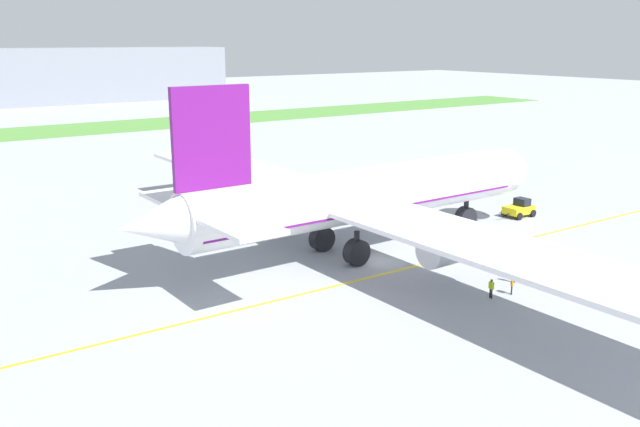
{
  "coord_description": "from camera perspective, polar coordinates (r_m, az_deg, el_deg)",
  "views": [
    {
      "loc": [
        -40.29,
        -48.79,
        21.08
      ],
      "look_at": [
        -1.87,
        6.76,
        3.77
      ],
      "focal_mm": 38.42,
      "sensor_mm": 36.0,
      "label": 1
    }
  ],
  "objects": [
    {
      "name": "ground_plane",
      "position": [
        66.7,
        4.64,
        -4.1
      ],
      "size": [
        600.0,
        600.0,
        0.0
      ],
      "primitive_type": "plane",
      "color": "#9399A0",
      "rests_on": "ground"
    },
    {
      "name": "apron_taxi_line",
      "position": [
        64.52,
        6.34,
        -4.78
      ],
      "size": [
        280.0,
        0.36,
        0.01
      ],
      "primitive_type": "cube",
      "color": "yellow",
      "rests_on": "ground"
    },
    {
      "name": "grass_median_strip",
      "position": [
        173.25,
        -21.09,
        6.45
      ],
      "size": [
        320.0,
        24.0,
        0.1
      ],
      "primitive_type": "cube",
      "color": "#4C8438",
      "rests_on": "ground"
    },
    {
      "name": "airliner_foreground",
      "position": [
        67.95,
        3.27,
        1.43
      ],
      "size": [
        48.92,
        76.58,
        17.36
      ],
      "color": "white",
      "rests_on": "ground"
    },
    {
      "name": "pushback_tug",
      "position": [
        86.75,
        16.27,
        0.41
      ],
      "size": [
        5.46,
        2.65,
        2.22
      ],
      "color": "yellow",
      "rests_on": "ground"
    },
    {
      "name": "ground_crew_wingwalker_port",
      "position": [
        63.3,
        15.85,
        -4.63
      ],
      "size": [
        0.47,
        0.53,
        1.75
      ],
      "color": "black",
      "rests_on": "ground"
    },
    {
      "name": "ground_crew_marshaller_front",
      "position": [
        59.08,
        14.08,
        -5.93
      ],
      "size": [
        0.3,
        0.58,
        1.66
      ],
      "color": "black",
      "rests_on": "ground"
    },
    {
      "name": "ground_crew_wingwalker_starboard",
      "position": [
        60.41,
        15.71,
        -5.61
      ],
      "size": [
        0.48,
        0.46,
        1.63
      ],
      "color": "black",
      "rests_on": "ground"
    },
    {
      "name": "terminal_building",
      "position": [
        245.45,
        -23.12,
        10.43
      ],
      "size": [
        132.38,
        20.0,
        18.0
      ],
      "primitive_type": "cube",
      "color": "gray",
      "rests_on": "ground"
    }
  ]
}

